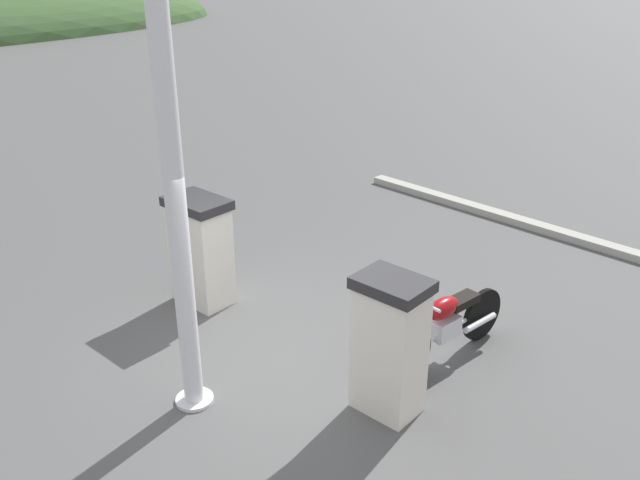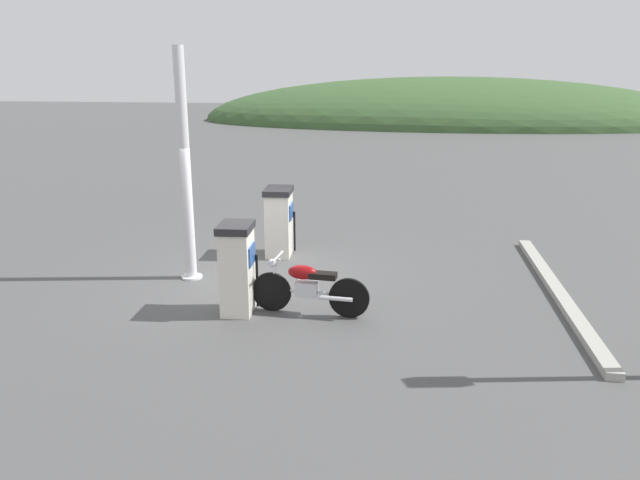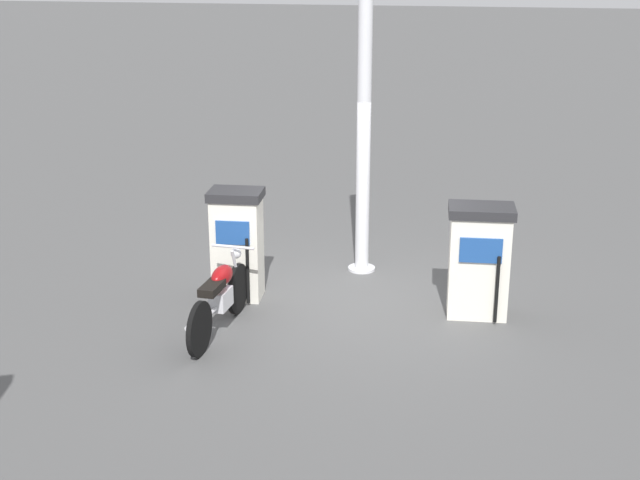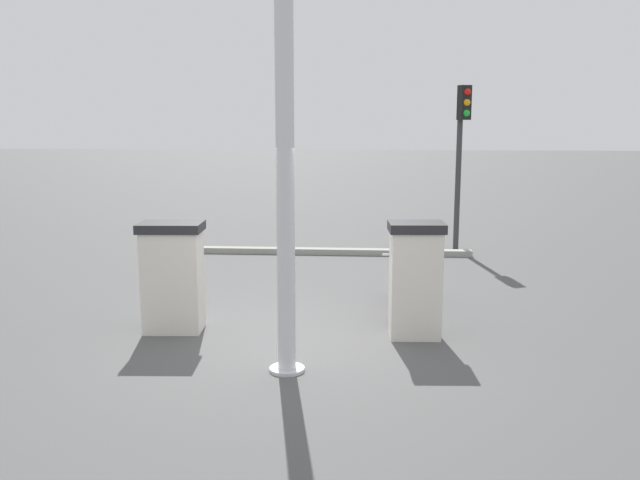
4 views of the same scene
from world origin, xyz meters
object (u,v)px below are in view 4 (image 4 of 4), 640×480
(fuel_pump_far, at_px, (173,276))
(roadside_traffic_light, at_px, (461,138))
(motorcycle_near_pump, at_px, (403,280))
(canopy_support_pole, at_px, (285,188))
(fuel_pump_near, at_px, (415,279))

(fuel_pump_far, height_order, roadside_traffic_light, roadside_traffic_light)
(fuel_pump_far, bearing_deg, motorcycle_near_pump, -69.74)
(motorcycle_near_pump, distance_m, canopy_support_pole, 3.29)
(fuel_pump_near, relative_size, roadside_traffic_light, 0.43)
(fuel_pump_near, relative_size, canopy_support_pole, 0.35)
(fuel_pump_near, distance_m, fuel_pump_far, 3.21)
(fuel_pump_near, relative_size, fuel_pump_far, 1.03)
(motorcycle_near_pump, bearing_deg, fuel_pump_near, -175.21)
(fuel_pump_far, distance_m, canopy_support_pole, 2.55)
(fuel_pump_far, xyz_separation_m, canopy_support_pole, (-1.36, -1.70, 1.32))
(fuel_pump_near, bearing_deg, fuel_pump_far, 90.00)
(fuel_pump_near, height_order, motorcycle_near_pump, fuel_pump_near)
(motorcycle_near_pump, height_order, roadside_traffic_light, roadside_traffic_light)
(fuel_pump_far, bearing_deg, canopy_support_pole, -128.66)
(fuel_pump_near, bearing_deg, roadside_traffic_light, -12.07)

